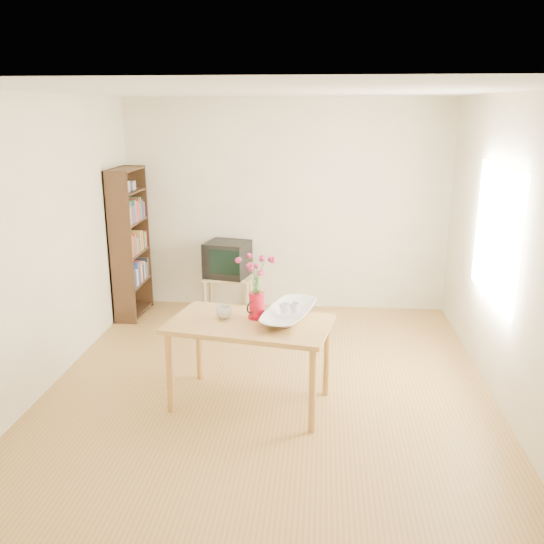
# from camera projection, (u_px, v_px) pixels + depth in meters

# --- Properties ---
(room) EXTENTS (4.50, 4.50, 4.50)m
(room) POSITION_uv_depth(u_px,v_px,m) (272.00, 248.00, 4.98)
(room) COLOR olive
(room) RESTS_ON ground
(table) EXTENTS (1.44, 0.98, 0.75)m
(table) POSITION_uv_depth(u_px,v_px,m) (250.00, 332.00, 4.82)
(table) COLOR #A77739
(table) RESTS_ON ground
(tv_stand) EXTENTS (0.60, 0.45, 0.46)m
(tv_stand) POSITION_uv_depth(u_px,v_px,m) (228.00, 281.00, 7.17)
(tv_stand) COLOR tan
(tv_stand) RESTS_ON ground
(bookshelf) EXTENTS (0.28, 0.70, 1.80)m
(bookshelf) POSITION_uv_depth(u_px,v_px,m) (130.00, 248.00, 6.93)
(bookshelf) COLOR black
(bookshelf) RESTS_ON ground
(pitcher) EXTENTS (0.15, 0.20, 0.23)m
(pitcher) POSITION_uv_depth(u_px,v_px,m) (257.00, 307.00, 4.86)
(pitcher) COLOR red
(pitcher) RESTS_ON table
(flowers) EXTENTS (0.26, 0.26, 0.36)m
(flowers) POSITION_uv_depth(u_px,v_px,m) (256.00, 273.00, 4.77)
(flowers) COLOR #BA2B62
(flowers) RESTS_ON pitcher
(mug) EXTENTS (0.15, 0.15, 0.10)m
(mug) POSITION_uv_depth(u_px,v_px,m) (224.00, 312.00, 4.87)
(mug) COLOR white
(mug) RESTS_ON table
(bowl) EXTENTS (0.64, 0.64, 0.50)m
(bowl) POSITION_uv_depth(u_px,v_px,m) (289.00, 290.00, 4.82)
(bowl) COLOR white
(bowl) RESTS_ON table
(teacup_a) EXTENTS (0.10, 0.10, 0.07)m
(teacup_a) POSITION_uv_depth(u_px,v_px,m) (284.00, 295.00, 4.83)
(teacup_a) COLOR white
(teacup_a) RESTS_ON bowl
(teacup_b) EXTENTS (0.10, 0.10, 0.07)m
(teacup_b) POSITION_uv_depth(u_px,v_px,m) (295.00, 295.00, 4.84)
(teacup_b) COLOR white
(teacup_b) RESTS_ON bowl
(television) EXTENTS (0.58, 0.56, 0.43)m
(television) POSITION_uv_depth(u_px,v_px,m) (228.00, 258.00, 7.10)
(television) COLOR black
(television) RESTS_ON tv_stand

